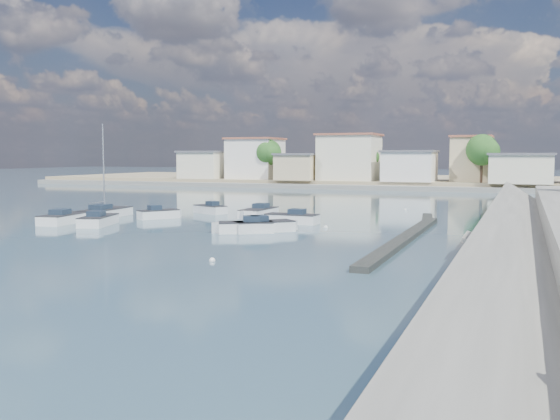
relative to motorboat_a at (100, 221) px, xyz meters
name	(u,v)px	position (x,y,z in m)	size (l,w,h in m)	color
ground	(391,205)	(18.64, 29.86, -0.38)	(400.00, 400.00, 0.00)	#345268
breakwater	(411,233)	(25.54, 2.54, -0.21)	(2.00, 31.02, 0.35)	black
far_shore_land	(444,182)	(18.64, 81.86, 0.32)	(160.00, 40.00, 1.40)	gray
far_shore_quay	(429,189)	(18.64, 60.86, 0.02)	(160.00, 2.50, 0.80)	slate
far_town	(500,161)	(29.35, 66.78, 4.56)	(113.01, 12.80, 8.35)	#EBE3C5
shore_trees	(482,153)	(26.98, 57.97, 5.84)	(74.56, 38.32, 7.92)	#38281E
motorboat_a	(100,221)	(0.00, 0.00, 0.00)	(3.26, 5.48, 1.48)	white
motorboat_b	(161,215)	(1.82, 6.56, 0.00)	(3.33, 3.88, 1.48)	white
motorboat_c	(290,219)	(14.41, 7.09, 0.00)	(5.11, 1.93, 1.48)	white
motorboat_d	(243,228)	(13.37, -0.27, 0.00)	(4.51, 3.42, 1.48)	white
motorboat_e	(66,219)	(-3.77, 0.28, 0.00)	(2.75, 5.89, 1.48)	white
motorboat_f	(209,210)	(3.51, 12.93, 0.00)	(4.19, 3.05, 1.48)	white
motorboat_g	(257,213)	(9.70, 10.99, 0.00)	(2.13, 5.80, 1.48)	white
motorboat_h	(267,227)	(14.80, 1.00, 0.00)	(4.60, 4.56, 1.48)	white
sailboat	(107,213)	(-3.76, 5.95, 0.03)	(2.74, 7.38, 9.00)	white
mooring_buoys	(371,230)	(22.16, 4.55, -0.33)	(19.34, 36.27, 0.34)	white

